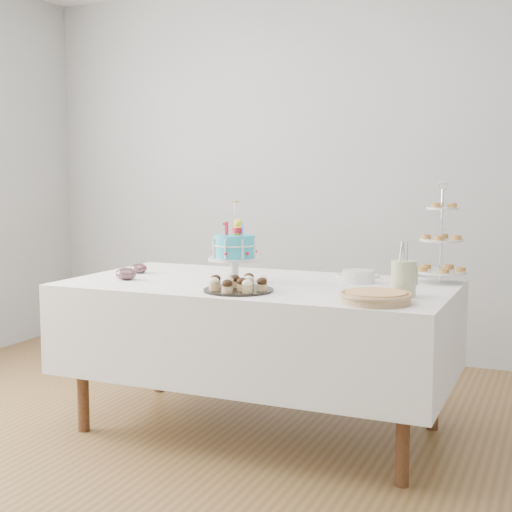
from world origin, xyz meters
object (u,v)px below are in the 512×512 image
at_px(tiered_stand, 441,241).
at_px(table, 259,327).
at_px(cupcake_tray, 238,283).
at_px(pastry_plate, 357,274).
at_px(pie, 376,297).
at_px(utensil_pitcher, 404,277).
at_px(plate_stack, 359,276).
at_px(birthday_cake, 234,260).
at_px(jam_bowl_a, 126,274).
at_px(jam_bowl_b, 139,269).

bearing_deg(tiered_stand, table, -156.72).
bearing_deg(cupcake_tray, pastry_plate, 61.47).
height_order(pie, utensil_pitcher, utensil_pitcher).
distance_m(plate_stack, pastry_plate, 0.21).
relative_size(birthday_cake, jam_bowl_a, 3.78).
bearing_deg(birthday_cake, pie, -22.43).
height_order(cupcake_tray, jam_bowl_b, cupcake_tray).
relative_size(tiered_stand, pastry_plate, 2.22).
relative_size(jam_bowl_b, utensil_pitcher, 0.37).
bearing_deg(table, cupcake_tray, -85.30).
relative_size(plate_stack, pastry_plate, 0.70).
height_order(pie, pastry_plate, pie).
height_order(jam_bowl_a, utensil_pitcher, utensil_pitcher).
bearing_deg(plate_stack, birthday_cake, -157.73).
relative_size(tiered_stand, jam_bowl_b, 5.53).
bearing_deg(table, jam_bowl_b, 176.11).
bearing_deg(tiered_stand, pastry_plate, 174.98).
height_order(cupcake_tray, tiered_stand, tiered_stand).
height_order(cupcake_tray, pastry_plate, cupcake_tray).
height_order(cupcake_tray, pie, cupcake_tray).
xyz_separation_m(jam_bowl_a, jam_bowl_b, (-0.08, 0.24, -0.00)).
relative_size(pastry_plate, jam_bowl_b, 2.49).
distance_m(cupcake_tray, pastry_plate, 0.79).
height_order(tiered_stand, plate_stack, tiered_stand).
bearing_deg(tiered_stand, jam_bowl_a, -159.75).
bearing_deg(table, jam_bowl_a, -163.77).
bearing_deg(birthday_cake, pastry_plate, 38.48).
bearing_deg(table, pastry_plate, 44.93).
distance_m(plate_stack, jam_bowl_b, 1.21).
bearing_deg(utensil_pitcher, pastry_plate, 106.77).
relative_size(pastry_plate, utensil_pitcher, 0.93).
xyz_separation_m(birthday_cake, cupcake_tray, (0.14, -0.26, -0.07)).
bearing_deg(jam_bowl_a, utensil_pitcher, 2.28).
bearing_deg(jam_bowl_b, birthday_cake, -8.02).
height_order(pie, jam_bowl_a, jam_bowl_a).
xyz_separation_m(plate_stack, pastry_plate, (-0.06, 0.20, -0.02)).
relative_size(plate_stack, jam_bowl_b, 1.73).
bearing_deg(table, birthday_cake, -162.17).
xyz_separation_m(tiered_stand, jam_bowl_a, (-1.50, -0.55, -0.18)).
distance_m(birthday_cake, cupcake_tray, 0.30).
xyz_separation_m(tiered_stand, utensil_pitcher, (-0.08, -0.50, -0.12)).
xyz_separation_m(table, jam_bowl_b, (-0.74, 0.05, 0.25)).
bearing_deg(utensil_pitcher, birthday_cake, 156.59).
xyz_separation_m(pie, jam_bowl_b, (-1.43, 0.39, -0.00)).
relative_size(birthday_cake, jam_bowl_b, 4.44).
relative_size(pie, plate_stack, 1.94).
height_order(birthday_cake, tiered_stand, tiered_stand).
height_order(pie, tiered_stand, tiered_stand).
bearing_deg(utensil_pitcher, plate_stack, 114.49).
bearing_deg(jam_bowl_a, tiered_stand, 20.25).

